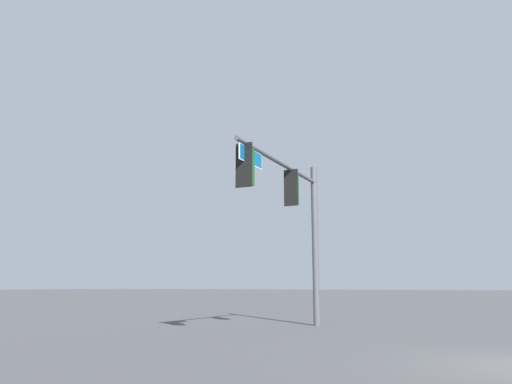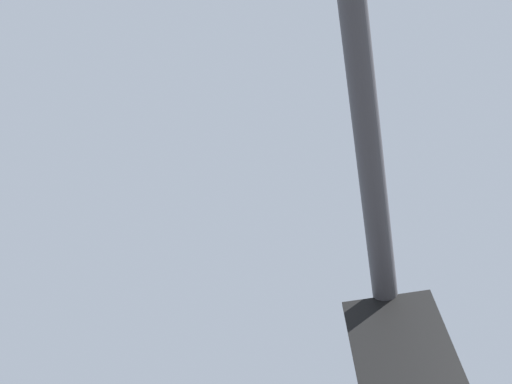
% 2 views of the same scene
% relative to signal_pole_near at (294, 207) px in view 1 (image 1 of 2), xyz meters
% --- Properties ---
extents(signal_pole_near, '(6.79, 0.72, 6.13)m').
position_rel_signal_pole_near_xyz_m(signal_pole_near, '(0.00, 0.00, 0.00)').
color(signal_pole_near, '#47474C').
rests_on(signal_pole_near, ground_plane).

